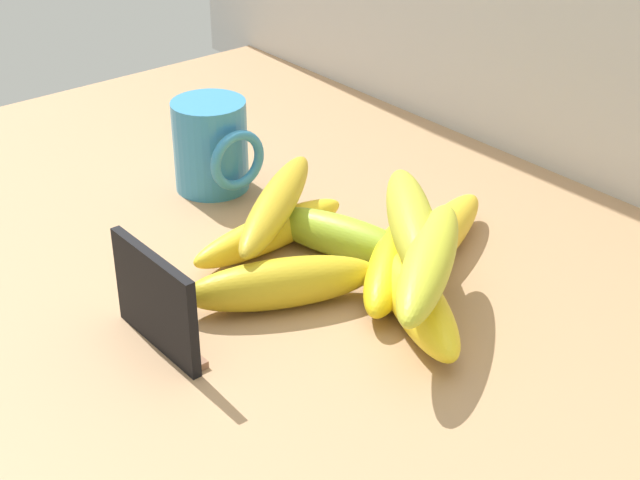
# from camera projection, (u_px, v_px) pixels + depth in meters

# --- Properties ---
(counter_top) EXTENTS (1.10, 0.76, 0.03)m
(counter_top) POSITION_uv_depth(u_px,v_px,m) (265.00, 301.00, 0.85)
(counter_top) COLOR tan
(counter_top) RESTS_ON ground
(chalkboard_sign) EXTENTS (0.11, 0.02, 0.08)m
(chalkboard_sign) POSITION_uv_depth(u_px,v_px,m) (156.00, 304.00, 0.75)
(chalkboard_sign) COLOR black
(chalkboard_sign) RESTS_ON counter_top
(coffee_mug) EXTENTS (0.09, 0.08, 0.09)m
(coffee_mug) POSITION_uv_depth(u_px,v_px,m) (212.00, 146.00, 0.99)
(coffee_mug) COLOR teal
(coffee_mug) RESTS_ON counter_top
(banana_0) EXTENTS (0.13, 0.15, 0.04)m
(banana_0) POSITION_uv_depth(u_px,v_px,m) (392.00, 264.00, 0.84)
(banana_0) COLOR yellow
(banana_0) RESTS_ON counter_top
(banana_1) EXTENTS (0.04, 0.17, 0.03)m
(banana_1) POSITION_uv_depth(u_px,v_px,m) (270.00, 232.00, 0.89)
(banana_1) COLOR yellow
(banana_1) RESTS_ON counter_top
(banana_2) EXTENTS (0.16, 0.09, 0.04)m
(banana_2) POSITION_uv_depth(u_px,v_px,m) (339.00, 236.00, 0.88)
(banana_2) COLOR #94B52E
(banana_2) RESTS_ON counter_top
(banana_3) EXTENTS (0.11, 0.20, 0.04)m
(banana_3) POSITION_uv_depth(u_px,v_px,m) (433.00, 243.00, 0.87)
(banana_3) COLOR yellow
(banana_3) RESTS_ON counter_top
(banana_4) EXTENTS (0.11, 0.17, 0.04)m
(banana_4) POSITION_uv_depth(u_px,v_px,m) (282.00, 283.00, 0.81)
(banana_4) COLOR gold
(banana_4) RESTS_ON counter_top
(banana_5) EXTENTS (0.17, 0.11, 0.04)m
(banana_5) POSITION_uv_depth(u_px,v_px,m) (416.00, 300.00, 0.78)
(banana_5) COLOR yellow
(banana_5) RESTS_ON counter_top
(banana_6) EXTENTS (0.14, 0.17, 0.04)m
(banana_6) POSITION_uv_depth(u_px,v_px,m) (429.00, 261.00, 0.76)
(banana_6) COLOR gold
(banana_6) RESTS_ON banana_5
(banana_7) EXTENTS (0.18, 0.15, 0.04)m
(banana_7) POSITION_uv_depth(u_px,v_px,m) (412.00, 222.00, 0.82)
(banana_7) COLOR gold
(banana_7) RESTS_ON banana_0
(banana_8) EXTENTS (0.14, 0.18, 0.03)m
(banana_8) POSITION_uv_depth(u_px,v_px,m) (276.00, 204.00, 0.87)
(banana_8) COLOR gold
(banana_8) RESTS_ON banana_1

